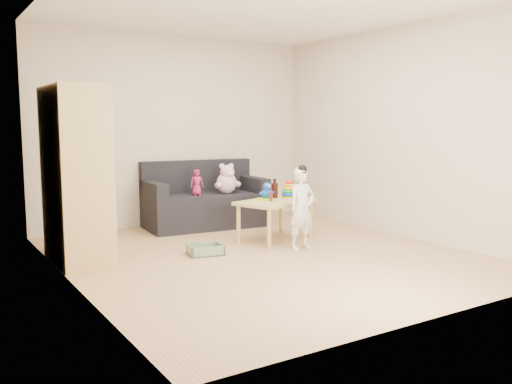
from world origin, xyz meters
TOP-DOWN VIEW (x-y plane):
  - room at (0.00, 0.00)m, footprint 4.50×4.50m
  - wardrobe at (-1.74, 0.79)m, footprint 0.49×0.98m
  - sofa at (0.21, 1.80)m, footprint 1.66×0.93m
  - play_table at (0.52, 0.56)m, footprint 1.05×0.83m
  - storage_bin at (-0.52, 0.36)m, footprint 0.41×0.34m
  - toddler at (0.51, 0.02)m, footprint 0.34×0.24m
  - pink_bear at (0.49, 1.71)m, footprint 0.32×0.28m
  - doll at (0.05, 1.73)m, footprint 0.19×0.15m
  - ring_stacker at (0.81, 0.69)m, footprint 0.18×0.18m
  - brown_bottle at (0.65, 0.77)m, footprint 0.08×0.08m
  - blue_plush at (0.49, 0.71)m, footprint 0.18×0.15m
  - wooden_figure at (0.44, 0.54)m, footprint 0.06×0.05m
  - yellow_book at (0.40, 0.67)m, footprint 0.26×0.26m

SIDE VIEW (x-z plane):
  - storage_bin at x=-0.52m, z-range 0.00..0.11m
  - sofa at x=0.21m, z-range 0.00..0.45m
  - play_table at x=0.52m, z-range 0.00..0.49m
  - toddler at x=0.51m, z-range 0.00..0.89m
  - yellow_book at x=0.40m, z-range 0.49..0.50m
  - wooden_figure at x=0.44m, z-range 0.49..0.61m
  - ring_stacker at x=0.81m, z-range 0.46..0.67m
  - brown_bottle at x=0.65m, z-range 0.47..0.70m
  - blue_plush at x=0.49m, z-range 0.49..0.69m
  - doll at x=0.05m, z-range 0.45..0.79m
  - pink_bear at x=0.49m, z-range 0.45..0.80m
  - wardrobe at x=-1.74m, z-range 0.00..1.76m
  - room at x=0.00m, z-range -0.95..3.55m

